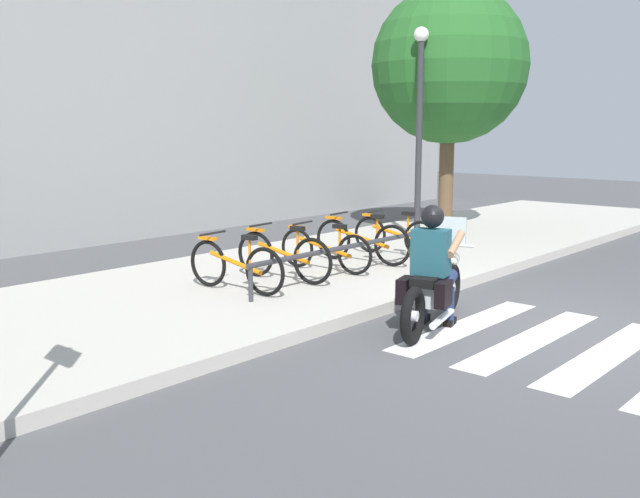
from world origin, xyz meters
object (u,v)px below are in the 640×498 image
Objects in this scene: motorcycle at (434,288)px; bicycle_3 at (362,241)px; bicycle_2 at (325,249)px; bicycle_1 at (283,256)px; rider at (433,258)px; bike_rack at (354,248)px; bicycle_0 at (235,265)px; bicycle_4 at (395,235)px; street_lamp at (420,115)px; tree_near_rack at (449,66)px.

motorcycle reaches higher than bicycle_3.
bicycle_2 is at bearing 67.60° from motorcycle.
rider is at bearing -95.41° from bicycle_1.
bike_rack is (0.90, -0.55, 0.06)m from bicycle_1.
motorcycle is 2.59m from bicycle_1.
bicycle_1 is 1.79m from bicycle_3.
rider is 0.87× the size of bicycle_1.
bicycle_0 reaches higher than bicycle_4.
rider is at bearing -144.66° from street_lamp.
rider reaches higher than motorcycle.
bicycle_1 is at bearing 86.23° from motorcycle.
motorcycle is at bearing -74.33° from bicycle_0.
bicycle_1 is 0.39× the size of bike_rack.
motorcycle is 0.40× the size of tree_near_rack.
bike_rack is 4.26m from street_lamp.
bicycle_1 is 1.04× the size of bicycle_4.
bicycle_2 is 1.79m from bicycle_4.
rider is 2.70m from bicycle_0.
bicycle_2 is at bearing 90.06° from bike_rack.
bicycle_4 reaches higher than bicycle_2.
street_lamp reaches higher than bicycle_3.
bicycle_3 is (2.04, 2.60, -0.31)m from rider.
bicycle_1 is 0.90m from bicycle_2.
street_lamp reaches higher than bicycle_0.
bicycle_0 is 0.99× the size of bicycle_2.
street_lamp is at bearing 9.40° from bicycle_1.
bicycle_1 is 2.69m from bicycle_4.
bicycle_3 is 1.10× the size of bicycle_4.
bicycle_0 is (-0.72, 2.58, 0.04)m from motorcycle.
bicycle_2 is 0.39× the size of bike_rack.
bicycle_4 is at bearing 0.01° from bicycle_3.
street_lamp is at bearing 7.85° from bicycle_0.
bicycle_4 is at bearing 0.00° from bicycle_0.
bicycle_1 is 6.94m from tree_near_rack.
motorcycle is 2.80m from bicycle_2.
street_lamp reaches higher than bicycle_1.
bicycle_0 is 1.02× the size of bicycle_4.
bicycle_2 is 0.40× the size of street_lamp.
tree_near_rack reaches higher than motorcycle.
rider reaches higher than bicycle_3.
bicycle_1 and bicycle_3 have the same top height.
bicycle_4 is at bearing 42.14° from motorcycle.
bicycle_0 is 5.77m from street_lamp.
bicycle_3 is at bearing -0.07° from bicycle_2.
bicycle_3 is at bearing 0.01° from bicycle_1.
bicycle_3 reaches higher than bicycle_4.
motorcycle is at bearing -93.77° from bicycle_1.
motorcycle is 1.44× the size of rider.
bike_rack is at bearing -160.09° from street_lamp.
bicycle_4 is 2.79m from street_lamp.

